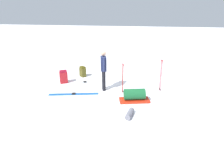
% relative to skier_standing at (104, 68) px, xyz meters
% --- Properties ---
extents(ground_plane, '(80.00, 80.00, 0.00)m').
position_rel_skier_standing_xyz_m(ground_plane, '(-0.08, 0.34, -0.95)').
color(ground_plane, white).
extents(skier_standing, '(0.54, 0.32, 1.70)m').
position_rel_skier_standing_xyz_m(skier_standing, '(0.00, 0.00, 0.00)').
color(skier_standing, black).
rests_on(skier_standing, ground_plane).
extents(ski_pair_near, '(1.09, 1.65, 0.05)m').
position_rel_skier_standing_xyz_m(ski_pair_near, '(-0.65, -1.09, -0.94)').
color(ski_pair_near, silver).
rests_on(ski_pair_near, ground_plane).
extents(ski_pair_far, '(0.69, 1.96, 0.05)m').
position_rel_skier_standing_xyz_m(ski_pair_far, '(0.76, -1.07, -0.94)').
color(ski_pair_far, '#1D5AA8').
rests_on(ski_pair_far, ground_plane).
extents(backpack_large_dark, '(0.40, 0.40, 0.53)m').
position_rel_skier_standing_xyz_m(backpack_large_dark, '(-1.50, -1.51, -0.69)').
color(backpack_large_dark, '#4A4618').
rests_on(backpack_large_dark, ground_plane).
extents(backpack_bright, '(0.42, 0.44, 0.60)m').
position_rel_skier_standing_xyz_m(backpack_bright, '(-0.42, -2.05, -0.66)').
color(backpack_bright, maroon).
rests_on(backpack_bright, ground_plane).
extents(ski_poles_planted_near, '(0.22, 0.11, 1.22)m').
position_rel_skier_standing_xyz_m(ski_poles_planted_near, '(0.12, 0.83, -0.27)').
color(ski_poles_planted_near, maroon).
rests_on(ski_poles_planted_near, ground_plane).
extents(ski_poles_planted_far, '(0.17, 0.10, 1.33)m').
position_rel_skier_standing_xyz_m(ski_poles_planted_far, '(-0.40, 2.35, -0.21)').
color(ski_poles_planted_far, maroon).
rests_on(ski_poles_planted_far, ground_plane).
extents(gear_sled, '(0.74, 1.18, 0.49)m').
position_rel_skier_standing_xyz_m(gear_sled, '(0.88, 1.40, -0.73)').
color(gear_sled, red).
rests_on(gear_sled, ground_plane).
extents(sleeping_mat_rolled, '(0.57, 0.25, 0.18)m').
position_rel_skier_standing_xyz_m(sleeping_mat_rolled, '(2.00, 1.37, -0.86)').
color(sleeping_mat_rolled, slate).
rests_on(sleeping_mat_rolled, ground_plane).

